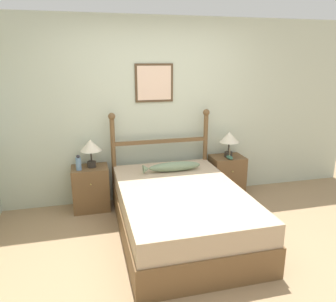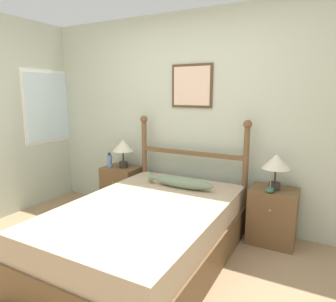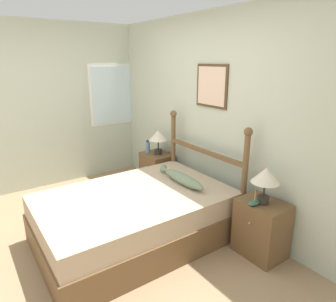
{
  "view_description": "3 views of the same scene",
  "coord_description": "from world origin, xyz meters",
  "px_view_note": "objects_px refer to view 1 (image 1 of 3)",
  "views": [
    {
      "loc": [
        -0.92,
        -2.78,
        2.01
      ],
      "look_at": [
        0.03,
        0.94,
        0.91
      ],
      "focal_mm": 35.0,
      "sensor_mm": 36.0,
      "label": 1
    },
    {
      "loc": [
        1.52,
        -1.69,
        1.59
      ],
      "look_at": [
        0.07,
        1.0,
        1.0
      ],
      "focal_mm": 32.0,
      "sensor_mm": 36.0,
      "label": 2
    },
    {
      "loc": [
        2.76,
        -0.88,
        1.99
      ],
      "look_at": [
        0.07,
        1.01,
        0.98
      ],
      "focal_mm": 32.0,
      "sensor_mm": 36.0,
      "label": 3
    }
  ],
  "objects_px": {
    "nightstand_right": "(227,176)",
    "table_lamp_right": "(229,138)",
    "fish_pillow": "(173,167)",
    "table_lamp_left": "(91,147)",
    "bottle": "(78,163)",
    "model_boat": "(230,157)",
    "nightstand_left": "(91,188)",
    "bed": "(181,212)"
  },
  "relations": [
    {
      "from": "nightstand_right",
      "to": "fish_pillow",
      "type": "relative_size",
      "value": 0.78
    },
    {
      "from": "bed",
      "to": "bottle",
      "type": "relative_size",
      "value": 10.1
    },
    {
      "from": "nightstand_right",
      "to": "model_boat",
      "type": "height_order",
      "value": "model_boat"
    },
    {
      "from": "nightstand_right",
      "to": "table_lamp_right",
      "type": "relative_size",
      "value": 1.59
    },
    {
      "from": "bed",
      "to": "nightstand_right",
      "type": "relative_size",
      "value": 3.48
    },
    {
      "from": "model_boat",
      "to": "table_lamp_left",
      "type": "bearing_deg",
      "value": 176.24
    },
    {
      "from": "nightstand_right",
      "to": "table_lamp_left",
      "type": "xyz_separation_m",
      "value": [
        -1.96,
        0.01,
        0.58
      ]
    },
    {
      "from": "table_lamp_right",
      "to": "fish_pillow",
      "type": "relative_size",
      "value": 0.49
    },
    {
      "from": "table_lamp_left",
      "to": "fish_pillow",
      "type": "distance_m",
      "value": 1.11
    },
    {
      "from": "nightstand_right",
      "to": "bottle",
      "type": "height_order",
      "value": "bottle"
    },
    {
      "from": "nightstand_left",
      "to": "model_boat",
      "type": "height_order",
      "value": "model_boat"
    },
    {
      "from": "table_lamp_right",
      "to": "bottle",
      "type": "xyz_separation_m",
      "value": [
        -2.13,
        -0.06,
        -0.19
      ]
    },
    {
      "from": "table_lamp_left",
      "to": "fish_pillow",
      "type": "bearing_deg",
      "value": -18.14
    },
    {
      "from": "bed",
      "to": "model_boat",
      "type": "distance_m",
      "value": 1.32
    },
    {
      "from": "bottle",
      "to": "nightstand_left",
      "type": "bearing_deg",
      "value": 30.41
    },
    {
      "from": "nightstand_left",
      "to": "nightstand_right",
      "type": "distance_m",
      "value": 1.99
    },
    {
      "from": "table_lamp_right",
      "to": "bottle",
      "type": "distance_m",
      "value": 2.14
    },
    {
      "from": "nightstand_right",
      "to": "bed",
      "type": "bearing_deg",
      "value": -136.64
    },
    {
      "from": "table_lamp_right",
      "to": "fish_pillow",
      "type": "bearing_deg",
      "value": -161.58
    },
    {
      "from": "model_boat",
      "to": "nightstand_left",
      "type": "bearing_deg",
      "value": 176.55
    },
    {
      "from": "model_boat",
      "to": "bed",
      "type": "bearing_deg",
      "value": -139.77
    },
    {
      "from": "bottle",
      "to": "model_boat",
      "type": "distance_m",
      "value": 2.1
    },
    {
      "from": "table_lamp_right",
      "to": "fish_pillow",
      "type": "xyz_separation_m",
      "value": [
        -0.93,
        -0.31,
        -0.25
      ]
    },
    {
      "from": "table_lamp_left",
      "to": "bottle",
      "type": "xyz_separation_m",
      "value": [
        -0.17,
        -0.09,
        -0.19
      ]
    },
    {
      "from": "nightstand_left",
      "to": "nightstand_right",
      "type": "bearing_deg",
      "value": 0.0
    },
    {
      "from": "bottle",
      "to": "table_lamp_right",
      "type": "bearing_deg",
      "value": 1.62
    },
    {
      "from": "nightstand_right",
      "to": "table_lamp_right",
      "type": "distance_m",
      "value": 0.58
    },
    {
      "from": "table_lamp_left",
      "to": "table_lamp_right",
      "type": "xyz_separation_m",
      "value": [
        1.96,
        -0.03,
        0.0
      ]
    },
    {
      "from": "bed",
      "to": "bottle",
      "type": "distance_m",
      "value": 1.48
    },
    {
      "from": "table_lamp_left",
      "to": "bottle",
      "type": "distance_m",
      "value": 0.26
    },
    {
      "from": "nightstand_left",
      "to": "nightstand_right",
      "type": "height_order",
      "value": "same"
    },
    {
      "from": "table_lamp_left",
      "to": "model_boat",
      "type": "bearing_deg",
      "value": -3.76
    },
    {
      "from": "nightstand_right",
      "to": "fish_pillow",
      "type": "bearing_deg",
      "value": -160.52
    },
    {
      "from": "nightstand_right",
      "to": "table_lamp_right",
      "type": "bearing_deg",
      "value": -84.52
    },
    {
      "from": "nightstand_right",
      "to": "fish_pillow",
      "type": "xyz_separation_m",
      "value": [
        -0.93,
        -0.33,
        0.33
      ]
    },
    {
      "from": "bed",
      "to": "fish_pillow",
      "type": "distance_m",
      "value": 0.71
    },
    {
      "from": "bed",
      "to": "nightstand_left",
      "type": "distance_m",
      "value": 1.37
    },
    {
      "from": "bottle",
      "to": "model_boat",
      "type": "bearing_deg",
      "value": -1.09
    },
    {
      "from": "bottle",
      "to": "table_lamp_left",
      "type": "bearing_deg",
      "value": 27.67
    },
    {
      "from": "nightstand_left",
      "to": "bottle",
      "type": "height_order",
      "value": "bottle"
    },
    {
      "from": "table_lamp_left",
      "to": "model_boat",
      "type": "height_order",
      "value": "table_lamp_left"
    },
    {
      "from": "table_lamp_right",
      "to": "model_boat",
      "type": "xyz_separation_m",
      "value": [
        -0.03,
        -0.1,
        -0.25
      ]
    }
  ]
}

